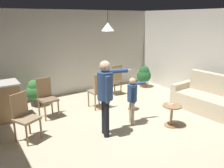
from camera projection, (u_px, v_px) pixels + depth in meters
name	position (u px, v px, depth m)	size (l,w,h in m)	color
ground	(127.00, 130.00, 5.25)	(7.68, 7.68, 0.00)	beige
wall_back	(68.00, 53.00, 7.44)	(6.40, 0.10, 2.70)	beige
wall_right	(218.00, 58.00, 6.55)	(0.10, 6.40, 2.70)	beige
couch_floral	(208.00, 99.00, 6.25)	(0.98, 1.86, 1.00)	beige
side_table_by_couch	(172.00, 113.00, 5.36)	(0.44, 0.44, 0.52)	#99754C
person_adult	(106.00, 90.00, 4.76)	(0.84, 0.46, 1.64)	black
person_child	(133.00, 96.00, 5.38)	(0.62, 0.32, 1.14)	tan
dining_chair_by_counter	(46.00, 96.00, 5.83)	(0.47, 0.47, 1.00)	#99754C
dining_chair_near_wall	(98.00, 90.00, 6.37)	(0.44, 0.44, 1.00)	#99754C
dining_chair_centre_back	(24.00, 115.00, 4.71)	(0.56, 0.56, 1.00)	#99754C
dining_chair_spare	(115.00, 78.00, 7.52)	(0.44, 0.44, 1.00)	#99754C
potted_plant_corner	(144.00, 75.00, 8.40)	(0.51, 0.51, 0.78)	brown
potted_plant_by_wall	(35.00, 92.00, 6.59)	(0.50, 0.50, 0.77)	#4C4742
spare_remote_on_table	(171.00, 104.00, 5.33)	(0.04, 0.13, 0.04)	white
ceiling_light_pendant	(108.00, 27.00, 5.53)	(0.32, 0.32, 0.55)	silver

